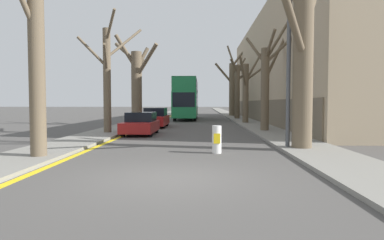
{
  "coord_description": "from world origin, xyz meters",
  "views": [
    {
      "loc": [
        0.83,
        -8.3,
        1.85
      ],
      "look_at": [
        -0.21,
        24.48,
        0.2
      ],
      "focal_mm": 32.0,
      "sensor_mm": 36.0,
      "label": 1
    }
  ],
  "objects_px": {
    "double_decker_bus": "(186,97)",
    "parked_car_0": "(141,124)",
    "street_tree_left_0": "(33,45)",
    "street_tree_left_2": "(136,82)",
    "parked_car_1": "(155,118)",
    "street_tree_right_1": "(268,78)",
    "street_tree_right_3": "(237,88)",
    "street_tree_right_2": "(246,90)",
    "traffic_bollard": "(217,139)",
    "street_tree_left_1": "(108,76)",
    "street_tree_right_4": "(233,86)",
    "street_tree_right_0": "(301,54)",
    "lamp_post": "(287,22)"
  },
  "relations": [
    {
      "from": "street_tree_right_1",
      "to": "street_tree_right_4",
      "type": "xyz_separation_m",
      "value": [
        -0.06,
        24.8,
        0.73
      ]
    },
    {
      "from": "parked_car_0",
      "to": "lamp_post",
      "type": "relative_size",
      "value": 0.43
    },
    {
      "from": "street_tree_right_2",
      "to": "parked_car_1",
      "type": "relative_size",
      "value": 1.46
    },
    {
      "from": "street_tree_right_4",
      "to": "double_decker_bus",
      "type": "relative_size",
      "value": 0.87
    },
    {
      "from": "traffic_bollard",
      "to": "parked_car_0",
      "type": "bearing_deg",
      "value": 119.38
    },
    {
      "from": "parked_car_1",
      "to": "street_tree_left_1",
      "type": "bearing_deg",
      "value": -107.87
    },
    {
      "from": "street_tree_left_1",
      "to": "street_tree_right_4",
      "type": "height_order",
      "value": "street_tree_right_4"
    },
    {
      "from": "street_tree_left_2",
      "to": "parked_car_0",
      "type": "xyz_separation_m",
      "value": [
        1.85,
        -8.21,
        -2.97
      ]
    },
    {
      "from": "street_tree_left_0",
      "to": "street_tree_left_2",
      "type": "bearing_deg",
      "value": 89.93
    },
    {
      "from": "street_tree_left_0",
      "to": "street_tree_left_2",
      "type": "height_order",
      "value": "street_tree_left_0"
    },
    {
      "from": "street_tree_left_1",
      "to": "lamp_post",
      "type": "relative_size",
      "value": 0.77
    },
    {
      "from": "street_tree_right_2",
      "to": "traffic_bollard",
      "type": "relative_size",
      "value": 6.2
    },
    {
      "from": "parked_car_0",
      "to": "parked_car_1",
      "type": "relative_size",
      "value": 0.91
    },
    {
      "from": "street_tree_left_0",
      "to": "street_tree_left_2",
      "type": "xyz_separation_m",
      "value": [
        0.02,
        17.07,
        -0.12
      ]
    },
    {
      "from": "street_tree_left_2",
      "to": "street_tree_right_0",
      "type": "xyz_separation_m",
      "value": [
        9.21,
        -14.8,
        0.1
      ]
    },
    {
      "from": "street_tree_left_2",
      "to": "street_tree_right_2",
      "type": "height_order",
      "value": "street_tree_left_2"
    },
    {
      "from": "street_tree_left_1",
      "to": "street_tree_right_3",
      "type": "relative_size",
      "value": 0.83
    },
    {
      "from": "street_tree_right_0",
      "to": "street_tree_right_4",
      "type": "bearing_deg",
      "value": 89.48
    },
    {
      "from": "street_tree_right_0",
      "to": "street_tree_right_2",
      "type": "distance_m",
      "value": 17.0
    },
    {
      "from": "street_tree_right_4",
      "to": "lamp_post",
      "type": "height_order",
      "value": "street_tree_right_4"
    },
    {
      "from": "street_tree_left_2",
      "to": "street_tree_right_1",
      "type": "xyz_separation_m",
      "value": [
        9.57,
        -6.24,
        -0.21
      ]
    },
    {
      "from": "street_tree_left_2",
      "to": "street_tree_right_4",
      "type": "relative_size",
      "value": 0.81
    },
    {
      "from": "street_tree_right_0",
      "to": "parked_car_0",
      "type": "distance_m",
      "value": 10.35
    },
    {
      "from": "street_tree_right_2",
      "to": "street_tree_left_1",
      "type": "bearing_deg",
      "value": -132.39
    },
    {
      "from": "street_tree_left_0",
      "to": "street_tree_right_2",
      "type": "height_order",
      "value": "street_tree_left_0"
    },
    {
      "from": "street_tree_right_1",
      "to": "parked_car_1",
      "type": "relative_size",
      "value": 1.81
    },
    {
      "from": "street_tree_left_1",
      "to": "street_tree_right_0",
      "type": "distance_m",
      "value": 11.49
    },
    {
      "from": "parked_car_0",
      "to": "traffic_bollard",
      "type": "bearing_deg",
      "value": -60.62
    },
    {
      "from": "street_tree_left_1",
      "to": "street_tree_right_3",
      "type": "distance_m",
      "value": 20.65
    },
    {
      "from": "lamp_post",
      "to": "street_tree_right_1",
      "type": "bearing_deg",
      "value": 84.15
    },
    {
      "from": "double_decker_bus",
      "to": "traffic_bollard",
      "type": "height_order",
      "value": "double_decker_bus"
    },
    {
      "from": "street_tree_left_1",
      "to": "parked_car_1",
      "type": "bearing_deg",
      "value": 72.13
    },
    {
      "from": "street_tree_right_1",
      "to": "street_tree_left_1",
      "type": "bearing_deg",
      "value": -169.17
    },
    {
      "from": "street_tree_left_0",
      "to": "street_tree_right_4",
      "type": "relative_size",
      "value": 0.81
    },
    {
      "from": "street_tree_left_2",
      "to": "street_tree_right_2",
      "type": "relative_size",
      "value": 1.17
    },
    {
      "from": "street_tree_left_0",
      "to": "parked_car_1",
      "type": "bearing_deg",
      "value": 82.92
    },
    {
      "from": "street_tree_right_0",
      "to": "traffic_bollard",
      "type": "height_order",
      "value": "street_tree_right_0"
    },
    {
      "from": "street_tree_right_2",
      "to": "parked_car_0",
      "type": "relative_size",
      "value": 1.6
    },
    {
      "from": "street_tree_right_1",
      "to": "double_decker_bus",
      "type": "relative_size",
      "value": 0.74
    },
    {
      "from": "street_tree_right_1",
      "to": "lamp_post",
      "type": "distance_m",
      "value": 8.45
    },
    {
      "from": "street_tree_right_4",
      "to": "parked_car_0",
      "type": "xyz_separation_m",
      "value": [
        -7.66,
        -26.76,
        -3.5
      ]
    },
    {
      "from": "street_tree_right_0",
      "to": "parked_car_0",
      "type": "bearing_deg",
      "value": 138.14
    },
    {
      "from": "street_tree_right_4",
      "to": "street_tree_left_2",
      "type": "bearing_deg",
      "value": -117.14
    },
    {
      "from": "double_decker_bus",
      "to": "lamp_post",
      "type": "distance_m",
      "value": 25.12
    },
    {
      "from": "street_tree_left_2",
      "to": "street_tree_left_1",
      "type": "bearing_deg",
      "value": -90.8
    },
    {
      "from": "street_tree_right_1",
      "to": "parked_car_1",
      "type": "bearing_deg",
      "value": 151.34
    },
    {
      "from": "double_decker_bus",
      "to": "parked_car_0",
      "type": "bearing_deg",
      "value": -95.59
    },
    {
      "from": "street_tree_right_1",
      "to": "street_tree_right_3",
      "type": "relative_size",
      "value": 0.93
    },
    {
      "from": "street_tree_right_0",
      "to": "street_tree_right_3",
      "type": "xyz_separation_m",
      "value": [
        0.05,
        25.11,
        -0.23
      ]
    },
    {
      "from": "street_tree_right_4",
      "to": "lamp_post",
      "type": "distance_m",
      "value": 33.07
    }
  ]
}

